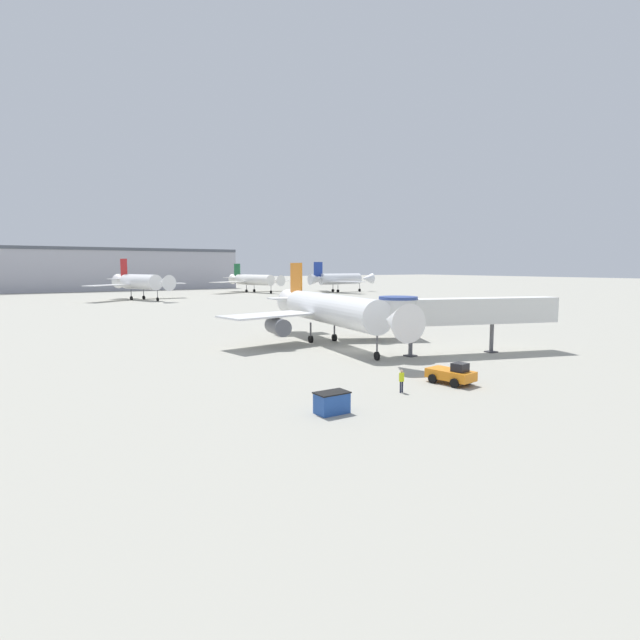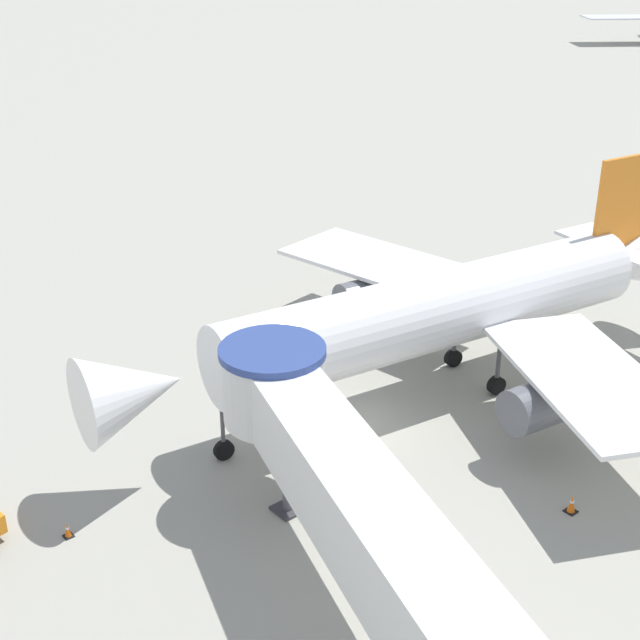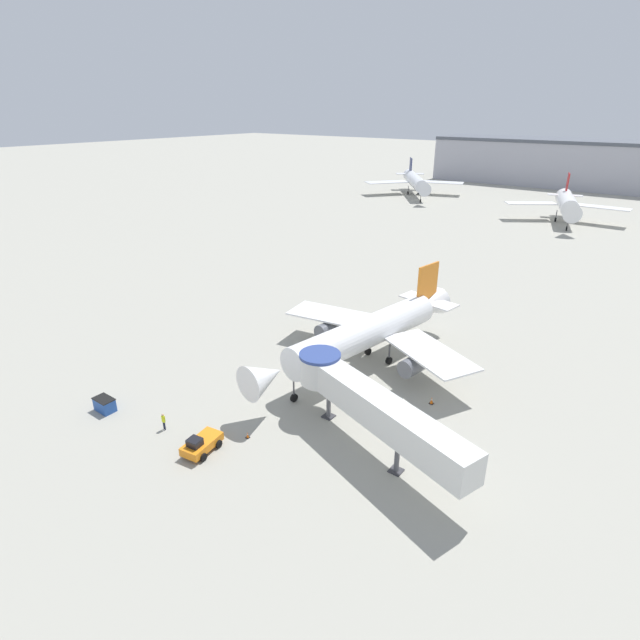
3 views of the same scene
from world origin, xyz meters
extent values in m
plane|color=#9E9B8E|center=(0.00, 0.00, 0.00)|extent=(800.00, 800.00, 0.00)
cylinder|color=white|center=(0.01, 4.50, 4.40)|extent=(7.07, 22.53, 3.68)
cone|color=white|center=(-2.25, -9.93, 4.40)|extent=(4.26, 4.56, 3.68)
cone|color=white|center=(1.93, 16.75, 4.40)|extent=(4.48, 6.02, 3.68)
cube|color=white|center=(-6.98, 8.00, 3.76)|extent=(11.89, 6.80, 0.22)
cube|color=white|center=(7.74, 5.69, 3.76)|extent=(12.31, 9.62, 0.22)
cube|color=orange|center=(1.89, 16.47, 7.71)|extent=(0.88, 4.12, 4.78)
cube|color=white|center=(1.97, 17.02, 5.05)|extent=(7.99, 4.04, 0.18)
cylinder|color=#565960|center=(-6.29, 6.66, 2.50)|extent=(2.64, 4.39, 2.02)
cylinder|color=#565960|center=(6.66, 4.63, 2.50)|extent=(2.64, 4.39, 2.02)
cylinder|color=#4C4C51|center=(-1.68, -6.29, 1.51)|extent=(0.18, 0.18, 2.11)
cylinder|color=black|center=(-1.68, -6.29, 0.45)|extent=(0.40, 0.93, 0.90)
cylinder|color=#4C4C51|center=(-1.19, 7.50, 1.51)|extent=(0.22, 0.22, 2.11)
cylinder|color=black|center=(-1.19, 7.50, 0.45)|extent=(0.53, 0.95, 0.90)
cylinder|color=#4C4C51|center=(2.07, 6.98, 1.51)|extent=(0.22, 0.22, 2.11)
cylinder|color=black|center=(2.07, 6.98, 0.45)|extent=(0.53, 0.95, 0.90)
cube|color=silver|center=(10.41, -8.83, 4.73)|extent=(18.77, 8.35, 2.80)
cylinder|color=silver|center=(1.43, -5.89, 4.73)|extent=(3.90, 3.90, 2.80)
cylinder|color=navy|center=(1.43, -5.89, 6.28)|extent=(4.10, 4.10, 0.30)
cylinder|color=#56565B|center=(2.87, -6.36, 1.67)|extent=(0.44, 0.44, 3.33)
cube|color=#333338|center=(2.87, -6.36, 0.06)|extent=(1.10, 1.10, 0.12)
cylinder|color=#56565B|center=(12.21, -9.42, 1.67)|extent=(0.44, 0.44, 3.33)
cube|color=#333338|center=(12.21, -9.42, 0.06)|extent=(1.10, 1.10, 0.12)
cube|color=orange|center=(-3.03, -17.50, 0.76)|extent=(2.49, 4.07, 0.77)
cube|color=black|center=(-2.89, -18.35, 1.49)|extent=(1.30, 1.23, 0.69)
cylinder|color=black|center=(-3.83, -18.69, 0.38)|extent=(0.42, 0.79, 0.75)
cylinder|color=black|center=(-1.90, -18.39, 0.38)|extent=(0.42, 0.79, 0.75)
cylinder|color=black|center=(-4.15, -16.62, 0.38)|extent=(0.42, 0.79, 0.75)
cylinder|color=black|center=(-2.22, -16.32, 0.38)|extent=(0.42, 0.79, 0.75)
cube|color=#234C9E|center=(-15.91, -19.17, 0.67)|extent=(2.11, 1.34, 1.34)
cube|color=black|center=(-15.91, -19.17, 1.38)|extent=(2.24, 1.43, 0.08)
cube|color=black|center=(10.00, 2.05, 0.02)|extent=(0.46, 0.46, 0.04)
cone|color=orange|center=(10.00, 2.05, 0.40)|extent=(0.31, 0.31, 0.71)
cylinder|color=white|center=(10.00, 2.05, 0.48)|extent=(0.17, 0.17, 0.09)
cube|color=black|center=(-1.15, -13.69, 0.02)|extent=(0.36, 0.36, 0.04)
cone|color=orange|center=(-1.15, -13.69, 0.32)|extent=(0.25, 0.25, 0.57)
cylinder|color=white|center=(-1.15, -13.69, 0.39)|extent=(0.14, 0.14, 0.07)
cylinder|color=#1E2338|center=(-8.51, -17.55, 0.43)|extent=(0.13, 0.13, 0.86)
cylinder|color=#1E2338|center=(-8.33, -17.56, 0.43)|extent=(0.13, 0.13, 0.86)
cube|color=#D1E019|center=(-8.42, -17.56, 1.20)|extent=(0.35, 0.21, 0.68)
sphere|color=tan|center=(-8.42, -17.56, 1.66)|extent=(0.23, 0.23, 0.23)
cylinder|color=silver|center=(73.83, 108.64, 4.92)|extent=(16.97, 5.10, 4.07)
cone|color=silver|center=(86.05, 107.88, 4.92)|extent=(4.72, 4.34, 4.07)
cone|color=silver|center=(64.06, 109.25, 4.92)|extent=(6.34, 4.44, 4.07)
cube|color=silver|center=(70.69, 100.05, 4.21)|extent=(7.59, 14.13, 0.22)
cube|color=silver|center=(71.78, 117.55, 4.21)|extent=(9.02, 14.13, 0.22)
cube|color=navy|center=(64.36, 109.23, 8.58)|extent=(3.56, 0.46, 5.29)
cube|color=silver|center=(63.75, 109.27, 5.63)|extent=(3.05, 9.29, 0.18)
cylinder|color=#4C4C51|center=(82.56, 108.09, 1.72)|extent=(0.18, 0.18, 2.34)
cylinder|color=black|center=(82.56, 108.09, 0.55)|extent=(1.11, 0.33, 1.10)
cylinder|color=#4C4C51|center=(71.63, 106.94, 1.72)|extent=(0.22, 0.22, 2.34)
cylinder|color=black|center=(71.63, 106.94, 0.55)|extent=(1.12, 0.47, 1.10)
cylinder|color=#4C4C51|center=(71.86, 110.60, 1.72)|extent=(0.22, 0.22, 2.34)
cylinder|color=black|center=(71.86, 110.60, 0.55)|extent=(1.12, 0.47, 1.10)
cylinder|color=white|center=(-0.09, 102.45, 5.19)|extent=(8.80, 16.65, 4.32)
cone|color=white|center=(3.44, 90.83, 5.19)|extent=(5.51, 5.80, 4.32)
cone|color=white|center=(-2.86, 111.59, 5.19)|extent=(6.01, 7.45, 4.32)
cube|color=white|center=(-9.14, 102.34, 4.44)|extent=(13.22, 11.06, 0.22)
cube|color=white|center=(7.50, 107.39, 4.44)|extent=(13.15, 4.62, 0.22)
cube|color=#B21E1E|center=(-2.77, 111.28, 9.08)|extent=(1.26, 3.47, 5.61)
cube|color=white|center=(-2.95, 111.90, 5.95)|extent=(9.23, 4.96, 0.18)
cylinder|color=#4C4C51|center=(2.40, 94.26, 1.79)|extent=(0.18, 0.18, 2.48)
cylinder|color=black|center=(2.40, 94.26, 0.55)|extent=(0.57, 1.13, 1.10)
cylinder|color=#4C4C51|center=(-2.53, 103.81, 1.79)|extent=(0.22, 0.22, 2.48)
cylinder|color=black|center=(-2.53, 103.81, 0.55)|extent=(0.70, 1.17, 1.10)
cylinder|color=#4C4C51|center=(1.19, 104.94, 1.79)|extent=(0.22, 0.22, 2.48)
cylinder|color=black|center=(1.19, 104.94, 0.55)|extent=(0.70, 1.17, 1.10)
cylinder|color=white|center=(45.18, 123.14, 4.70)|extent=(7.41, 20.67, 3.86)
cone|color=white|center=(47.64, 109.55, 4.70)|extent=(4.55, 4.86, 3.86)
cone|color=white|center=(43.13, 134.46, 4.70)|extent=(4.83, 6.38, 3.86)
cube|color=white|center=(35.52, 124.34, 4.02)|extent=(15.27, 11.25, 0.22)
cube|color=white|center=(53.81, 127.65, 4.02)|extent=(15.24, 6.79, 0.22)
cube|color=#1E6638|center=(43.18, 134.17, 8.17)|extent=(0.94, 3.92, 5.01)
cube|color=white|center=(43.08, 134.74, 5.37)|extent=(10.34, 4.50, 0.18)
cylinder|color=#4C4C51|center=(46.99, 113.13, 1.66)|extent=(0.18, 0.18, 2.22)
cylinder|color=black|center=(46.99, 113.13, 0.55)|extent=(0.45, 1.13, 1.10)
cylinder|color=#4C4C51|center=(43.02, 125.33, 1.66)|extent=(0.22, 0.22, 2.22)
cylinder|color=black|center=(43.02, 125.33, 0.55)|extent=(0.59, 1.15, 1.10)
cylinder|color=#4C4C51|center=(46.44, 125.95, 1.66)|extent=(0.22, 0.22, 2.22)
cylinder|color=black|center=(46.44, 125.95, 0.55)|extent=(0.59, 1.15, 1.10)
cube|color=#A8A8B2|center=(-5.64, 175.00, 7.91)|extent=(120.67, 24.75, 15.81)
cube|color=#4C515B|center=(-5.64, 175.00, 16.41)|extent=(120.67, 25.25, 1.20)
camera|label=1|loc=(-33.72, -45.61, 9.58)|focal=28.00mm
camera|label=2|loc=(25.44, -23.55, 21.55)|focal=50.00mm
camera|label=3|loc=(27.45, -40.28, 28.55)|focal=28.00mm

